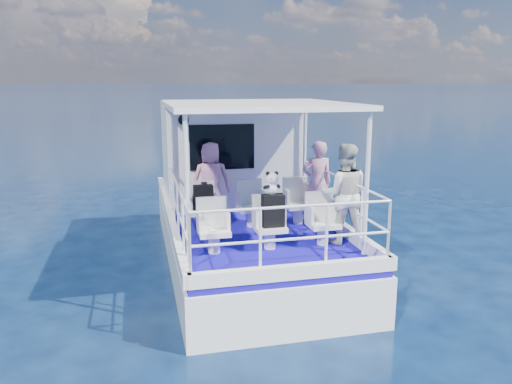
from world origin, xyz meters
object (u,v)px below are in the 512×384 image
passenger_stbd_aft (344,194)px  backpack_center (273,211)px  panda (272,183)px  passenger_port_fwd (211,181)px

passenger_stbd_aft → backpack_center: 1.23m
backpack_center → panda: (-0.01, 0.02, 0.44)m
passenger_port_fwd → panda: 2.18m
backpack_center → panda: 0.44m
passenger_stbd_aft → backpack_center: bearing=20.4°
passenger_port_fwd → backpack_center: 2.19m
passenger_port_fwd → passenger_stbd_aft: passenger_stbd_aft is taller
passenger_port_fwd → backpack_center: bearing=113.3°
passenger_port_fwd → panda: passenger_port_fwd is taller
passenger_port_fwd → panda: size_ratio=4.16×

